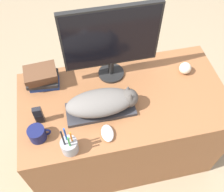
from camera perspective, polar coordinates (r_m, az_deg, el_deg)
ground_plane at (r=2.13m, az=4.14°, el=-19.37°), size 12.00×12.00×0.00m
desk at (r=1.92m, az=2.23°, el=-6.78°), size 1.29×0.67×0.73m
keyboard at (r=1.55m, az=-2.48°, el=-2.93°), size 0.40×0.16×0.02m
cat at (r=1.50m, az=-1.63°, el=-1.28°), size 0.42×0.18×0.13m
monitor at (r=1.52m, az=-0.19°, el=12.05°), size 0.57×0.17×0.51m
computer_mouse at (r=1.47m, az=-1.00°, el=-8.06°), size 0.07×0.11×0.03m
coffee_mug at (r=1.49m, az=-15.90°, el=-7.91°), size 0.12×0.09×0.08m
pen_cup at (r=1.41m, az=-9.25°, el=-10.63°), size 0.09×0.09×0.22m
baseball at (r=1.78m, az=15.64°, el=5.86°), size 0.08×0.08×0.08m
phone at (r=1.52m, az=-15.68°, el=-4.08°), size 0.05×0.03×0.13m
book_stack at (r=1.68m, az=-14.97°, el=3.90°), size 0.21×0.16×0.13m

